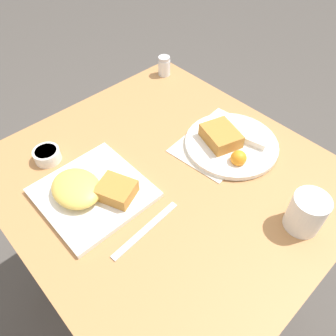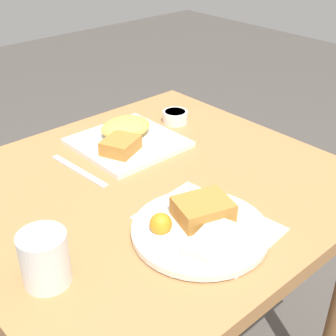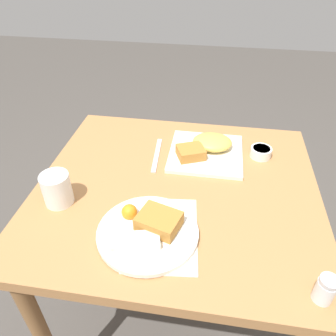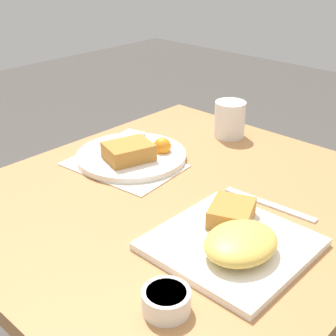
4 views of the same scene
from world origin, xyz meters
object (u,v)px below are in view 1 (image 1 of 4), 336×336
Objects in this scene: plate_square_near at (90,191)px; salt_shaker at (164,67)px; sauce_ramekin at (47,155)px; plate_oval_far at (231,142)px; butter_knife at (146,230)px; coffee_mug at (306,213)px.

plate_square_near is 0.60m from salt_shaker.
plate_oval_far is at bearing 52.57° from sauce_ramekin.
sauce_ramekin is at bearing -127.43° from plate_oval_far.
coffee_mug is at bearing -44.63° from butter_knife.
salt_shaker reaches higher than plate_oval_far.
plate_square_near is at bearing 4.42° from sauce_ramekin.
salt_shaker is 0.67m from butter_knife.
plate_square_near is 2.59× the size of coffee_mug.
plate_oval_far is 1.32× the size of butter_knife.
coffee_mug is (0.60, 0.33, 0.03)m from sauce_ramekin.
butter_knife is at bearing 8.01° from sauce_ramekin.
plate_oval_far is at bearing 72.43° from plate_square_near.
coffee_mug is (0.41, 0.32, 0.03)m from plate_square_near.
butter_knife is at bearing -46.38° from salt_shaker.
coffee_mug reaches higher than sauce_ramekin.
sauce_ramekin is at bearing 94.01° from butter_knife.
plate_square_near is at bearing -107.57° from plate_oval_far.
plate_oval_far is 3.69× the size of sauce_ramekin.
sauce_ramekin is at bearing -175.58° from plate_square_near.
salt_shaker reaches higher than butter_knife.
plate_oval_far is at bearing 3.20° from butter_knife.
butter_knife is (0.36, 0.05, -0.02)m from sauce_ramekin.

